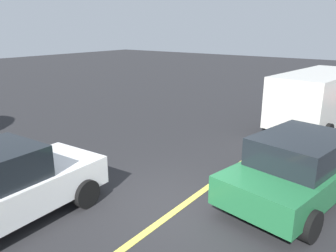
% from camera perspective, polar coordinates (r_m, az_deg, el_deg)
% --- Properties ---
extents(ground_plane, '(80.00, 80.00, 0.00)m').
position_cam_1_polar(ground_plane, '(7.58, 2.05, -13.85)').
color(ground_plane, '#262628').
extents(lane_marking_centre, '(28.00, 0.16, 0.01)m').
position_cam_1_polar(lane_marking_centre, '(9.93, 12.05, -6.50)').
color(lane_marking_centre, '#E0D14C').
extents(white_van, '(5.39, 2.71, 2.20)m').
position_cam_1_polar(white_van, '(14.14, 24.34, 4.60)').
color(white_van, silver).
rests_on(white_van, ground_plane).
extents(car_green_mid_road, '(4.82, 2.67, 1.55)m').
position_cam_1_polar(car_green_mid_road, '(8.26, 22.04, -6.34)').
color(car_green_mid_road, '#236B3D').
rests_on(car_green_mid_road, ground_plane).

